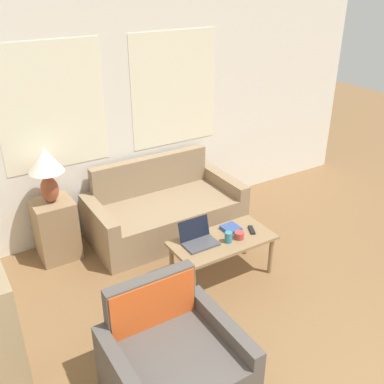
% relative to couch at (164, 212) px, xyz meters
% --- Properties ---
extents(wall_back, '(6.66, 0.06, 2.60)m').
position_rel_couch_xyz_m(wall_back, '(-0.21, 0.45, 1.05)').
color(wall_back, white).
rests_on(wall_back, ground_plane).
extents(couch, '(1.75, 0.86, 0.84)m').
position_rel_couch_xyz_m(couch, '(0.00, 0.00, 0.00)').
color(couch, '#937A5B').
rests_on(couch, ground_plane).
extents(armchair, '(0.90, 0.83, 0.84)m').
position_rel_couch_xyz_m(armchair, '(-1.02, -2.04, 0.01)').
color(armchair, '#514C47').
rests_on(armchair, ground_plane).
extents(side_table, '(0.40, 0.40, 0.66)m').
position_rel_couch_xyz_m(side_table, '(-1.21, 0.14, 0.08)').
color(side_table, '#937551').
rests_on(side_table, ground_plane).
extents(table_lamp, '(0.35, 0.35, 0.59)m').
position_rel_couch_xyz_m(table_lamp, '(-1.21, 0.14, 0.79)').
color(table_lamp, brown).
rests_on(table_lamp, side_table).
extents(coffee_table, '(1.02, 0.51, 0.44)m').
position_rel_couch_xyz_m(coffee_table, '(0.07, -1.09, 0.14)').
color(coffee_table, '#8E704C').
rests_on(coffee_table, ground_plane).
extents(laptop, '(0.32, 0.26, 0.22)m').
position_rel_couch_xyz_m(laptop, '(-0.16, -1.02, 0.24)').
color(laptop, '#47474C').
rests_on(laptop, coffee_table).
extents(cup_navy, '(0.10, 0.10, 0.07)m').
position_rel_couch_xyz_m(cup_navy, '(0.22, -1.16, 0.22)').
color(cup_navy, '#B23D38').
rests_on(cup_navy, coffee_table).
extents(cup_yellow, '(0.07, 0.07, 0.11)m').
position_rel_couch_xyz_m(cup_yellow, '(0.09, -1.16, 0.24)').
color(cup_yellow, teal).
rests_on(cup_yellow, coffee_table).
extents(book_red, '(0.17, 0.17, 0.04)m').
position_rel_couch_xyz_m(book_red, '(0.24, -0.99, 0.21)').
color(book_red, '#334C8E').
rests_on(book_red, coffee_table).
extents(tv_remote, '(0.10, 0.15, 0.02)m').
position_rel_couch_xyz_m(tv_remote, '(0.41, -1.11, 0.20)').
color(tv_remote, black).
rests_on(tv_remote, coffee_table).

